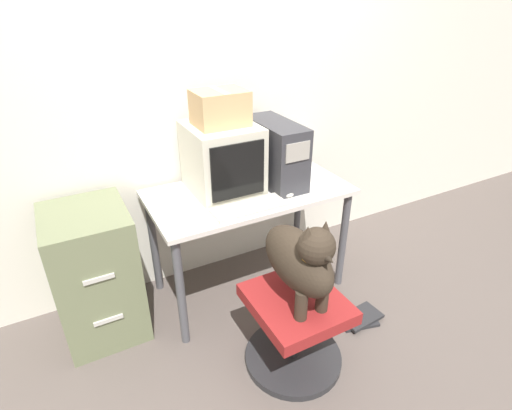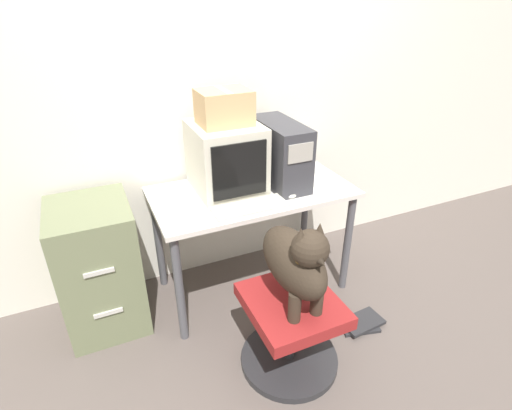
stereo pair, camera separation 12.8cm
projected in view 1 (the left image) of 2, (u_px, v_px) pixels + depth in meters
name	position (u px, v px, depth m)	size (l,w,h in m)	color
ground_plane	(273.00, 313.00, 2.58)	(12.00, 12.00, 0.00)	#564C47
wall_back	(220.00, 88.00, 2.53)	(8.00, 0.05, 2.60)	silver
desk	(249.00, 204.00, 2.53)	(1.24, 0.65, 0.75)	silver
crt_monitor	(222.00, 159.00, 2.39)	(0.40, 0.44, 0.41)	beige
pc_tower	(275.00, 153.00, 2.50)	(0.21, 0.50, 0.40)	#333338
keyboard	(249.00, 208.00, 2.25)	(0.43, 0.16, 0.03)	beige
computer_mouse	(289.00, 195.00, 2.39)	(0.06, 0.04, 0.03)	beige
office_chair	(295.00, 327.00, 2.15)	(0.54, 0.54, 0.45)	#262628
dog	(301.00, 259.00, 1.92)	(0.22, 0.51, 0.51)	#33281E
filing_cabinet	(96.00, 274.00, 2.30)	(0.44, 0.51, 0.80)	#6B7251
cardboard_box	(220.00, 108.00, 2.25)	(0.29, 0.24, 0.20)	tan
book_stack_floor	(359.00, 318.00, 2.52)	(0.28, 0.21, 0.04)	#262628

